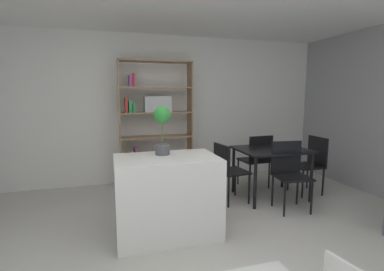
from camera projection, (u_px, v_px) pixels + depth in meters
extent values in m
plane|color=beige|center=(195.00, 258.00, 2.76)|extent=(8.98, 8.98, 0.00)
cube|color=white|center=(152.00, 110.00, 5.11)|extent=(6.53, 0.06, 2.61)
cube|color=white|center=(167.00, 196.00, 3.17)|extent=(1.12, 0.71, 0.89)
cylinder|color=#4C4C51|center=(163.00, 150.00, 3.23)|extent=(0.16, 0.16, 0.11)
cylinder|color=#476633|center=(162.00, 133.00, 3.20)|extent=(0.01, 0.01, 0.27)
sphere|color=#2C8935|center=(162.00, 115.00, 3.17)|extent=(0.19, 0.19, 0.19)
cube|color=#997551|center=(120.00, 126.00, 4.69)|extent=(0.02, 0.33, 2.13)
cube|color=#997551|center=(190.00, 124.00, 5.03)|extent=(0.02, 0.33, 2.13)
cube|color=#997551|center=(155.00, 61.00, 4.71)|extent=(1.23, 0.33, 0.02)
cube|color=#997551|center=(157.00, 184.00, 5.01)|extent=(1.23, 0.33, 0.02)
cube|color=#997551|center=(157.00, 160.00, 4.95)|extent=(1.18, 0.33, 0.02)
cube|color=#997551|center=(156.00, 137.00, 4.89)|extent=(1.18, 0.33, 0.02)
cube|color=#997551|center=(156.00, 112.00, 4.83)|extent=(1.18, 0.33, 0.02)
cube|color=#997551|center=(155.00, 88.00, 4.77)|extent=(1.18, 0.33, 0.02)
cube|color=gold|center=(129.00, 157.00, 4.80)|extent=(0.04, 0.27, 0.16)
cube|color=silver|center=(132.00, 156.00, 4.82)|extent=(0.04, 0.27, 0.18)
cube|color=#8E4793|center=(136.00, 154.00, 4.83)|extent=(0.05, 0.27, 0.23)
cube|color=red|center=(126.00, 105.00, 4.67)|extent=(0.04, 0.27, 0.24)
cube|color=#338E4C|center=(130.00, 106.00, 4.70)|extent=(0.05, 0.27, 0.19)
cube|color=#338E4C|center=(133.00, 107.00, 4.71)|extent=(0.04, 0.27, 0.16)
cube|color=#8E4793|center=(130.00, 81.00, 4.64)|extent=(0.05, 0.27, 0.19)
cube|color=red|center=(133.00, 80.00, 4.65)|extent=(0.04, 0.27, 0.21)
cube|color=#B7BABC|center=(157.00, 104.00, 4.82)|extent=(0.44, 0.29, 0.26)
cube|color=black|center=(271.00, 150.00, 4.31)|extent=(1.03, 0.83, 0.03)
cylinder|color=black|center=(255.00, 183.00, 3.90)|extent=(0.04, 0.04, 0.73)
cylinder|color=black|center=(311.00, 178.00, 4.15)|extent=(0.04, 0.04, 0.73)
cylinder|color=black|center=(233.00, 170.00, 4.57)|extent=(0.04, 0.04, 0.73)
cylinder|color=black|center=(283.00, 166.00, 4.82)|extent=(0.04, 0.04, 0.73)
cube|color=black|center=(232.00, 171.00, 4.17)|extent=(0.45, 0.48, 0.03)
cube|color=black|center=(222.00, 158.00, 4.07)|extent=(0.08, 0.43, 0.40)
cylinder|color=black|center=(249.00, 189.00, 4.10)|extent=(0.03, 0.03, 0.44)
cylinder|color=black|center=(235.00, 182.00, 4.44)|extent=(0.03, 0.03, 0.44)
cylinder|color=black|center=(229.00, 192.00, 3.97)|extent=(0.03, 0.03, 0.44)
cylinder|color=black|center=(216.00, 185.00, 4.31)|extent=(0.03, 0.03, 0.44)
cube|color=black|center=(254.00, 160.00, 4.86)|extent=(0.47, 0.47, 0.03)
cube|color=black|center=(261.00, 149.00, 4.63)|extent=(0.44, 0.06, 0.43)
cylinder|color=black|center=(256.00, 170.00, 5.13)|extent=(0.03, 0.03, 0.45)
cylinder|color=black|center=(238.00, 172.00, 5.00)|extent=(0.03, 0.03, 0.45)
cylinder|color=black|center=(269.00, 175.00, 4.78)|extent=(0.03, 0.03, 0.45)
cylinder|color=black|center=(250.00, 178.00, 4.65)|extent=(0.03, 0.03, 0.45)
cube|color=black|center=(306.00, 166.00, 4.53)|extent=(0.44, 0.45, 0.03)
cube|color=black|center=(317.00, 151.00, 4.54)|extent=(0.04, 0.44, 0.45)
cylinder|color=black|center=(288.00, 177.00, 4.69)|extent=(0.03, 0.03, 0.44)
cylinder|color=black|center=(303.00, 184.00, 4.33)|extent=(0.03, 0.03, 0.44)
cylinder|color=black|center=(307.00, 176.00, 4.79)|extent=(0.03, 0.03, 0.44)
cylinder|color=black|center=(323.00, 182.00, 4.43)|extent=(0.03, 0.03, 0.44)
cube|color=black|center=(292.00, 177.00, 3.84)|extent=(0.49, 0.47, 0.03)
cube|color=black|center=(286.00, 157.00, 3.99)|extent=(0.44, 0.08, 0.45)
cylinder|color=black|center=(285.00, 200.00, 3.67)|extent=(0.03, 0.03, 0.45)
cylinder|color=black|center=(312.00, 198.00, 3.73)|extent=(0.03, 0.03, 0.45)
cylinder|color=black|center=(272.00, 191.00, 4.02)|extent=(0.03, 0.03, 0.45)
cylinder|color=black|center=(297.00, 189.00, 4.08)|extent=(0.03, 0.03, 0.45)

